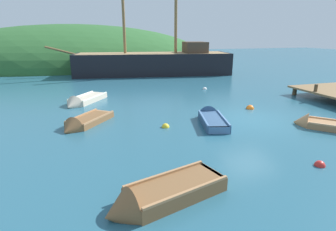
% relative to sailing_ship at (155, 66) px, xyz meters
% --- Properties ---
extents(ground_plane, '(120.00, 120.00, 0.00)m').
position_rel_sailing_ship_xyz_m(ground_plane, '(0.75, -16.55, -0.85)').
color(ground_plane, '#285B70').
extents(shore_hill, '(39.87, 24.55, 10.86)m').
position_rel_sailing_ship_xyz_m(shore_hill, '(-8.13, 14.23, -0.85)').
color(shore_hill, '#2D602D').
rests_on(shore_hill, ground).
extents(sailing_ship, '(18.57, 6.56, 12.58)m').
position_rel_sailing_ship_xyz_m(sailing_ship, '(0.00, 0.00, 0.00)').
color(sailing_ship, black).
rests_on(sailing_ship, ground).
extents(rowboat_far, '(1.71, 3.22, 0.96)m').
position_rel_sailing_ship_xyz_m(rowboat_far, '(-1.34, -16.29, -0.74)').
color(rowboat_far, '#335175').
rests_on(rowboat_far, ground).
extents(rowboat_outer_right, '(2.68, 2.97, 1.04)m').
position_rel_sailing_ship_xyz_m(rowboat_outer_right, '(-7.23, -15.10, -0.77)').
color(rowboat_outer_right, brown).
rests_on(rowboat_outer_right, ground).
extents(rowboat_portside, '(3.41, 1.94, 1.05)m').
position_rel_sailing_ship_xyz_m(rowboat_portside, '(-5.40, -21.78, -0.71)').
color(rowboat_portside, brown).
rests_on(rowboat_portside, ground).
extents(rowboat_outer_left, '(2.82, 3.36, 1.08)m').
position_rel_sailing_ship_xyz_m(rowboat_outer_left, '(-7.25, -10.73, -0.75)').
color(rowboat_outer_left, beige).
rests_on(rowboat_outer_left, ground).
extents(rowboat_near_dock, '(2.81, 2.88, 1.03)m').
position_rel_sailing_ship_xyz_m(rowboat_near_dock, '(3.14, -18.57, -0.77)').
color(rowboat_near_dock, '#9E7047').
rests_on(rowboat_near_dock, ground).
extents(buoy_white, '(0.33, 0.33, 0.33)m').
position_rel_sailing_ship_xyz_m(buoy_white, '(1.70, -8.91, -0.85)').
color(buoy_white, white).
rests_on(buoy_white, ground).
extents(buoy_orange, '(0.44, 0.44, 0.44)m').
position_rel_sailing_ship_xyz_m(buoy_orange, '(1.82, -14.81, -0.85)').
color(buoy_orange, orange).
rests_on(buoy_orange, ground).
extents(buoy_red, '(0.34, 0.34, 0.34)m').
position_rel_sailing_ship_xyz_m(buoy_red, '(0.03, -21.42, -0.85)').
color(buoy_red, red).
rests_on(buoy_red, ground).
extents(buoy_yellow, '(0.35, 0.35, 0.35)m').
position_rel_sailing_ship_xyz_m(buoy_yellow, '(-3.66, -16.41, -0.85)').
color(buoy_yellow, yellow).
rests_on(buoy_yellow, ground).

